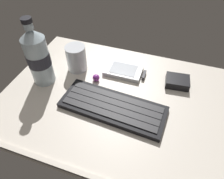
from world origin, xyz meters
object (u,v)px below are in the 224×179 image
at_px(handheld_device, 125,71).
at_px(keyboard, 113,107).
at_px(trackball_mouse, 96,78).
at_px(juice_cup, 77,59).
at_px(water_bottle, 39,56).
at_px(charger_block, 177,82).

bearing_deg(handheld_device, keyboard, -86.41).
bearing_deg(trackball_mouse, juice_cup, 156.50).
bearing_deg(keyboard, juice_cup, 142.77).
relative_size(water_bottle, charger_block, 2.97).
height_order(keyboard, handheld_device, keyboard).
distance_m(keyboard, charger_block, 0.22).
bearing_deg(trackball_mouse, water_bottle, -162.96).
bearing_deg(handheld_device, trackball_mouse, -139.68).
height_order(charger_block, trackball_mouse, charger_block).
relative_size(keyboard, trackball_mouse, 13.49).
distance_m(water_bottle, charger_block, 0.42).
bearing_deg(handheld_device, juice_cup, -169.20).
height_order(handheld_device, charger_block, charger_block).
xyz_separation_m(handheld_device, trackball_mouse, (-0.08, -0.07, 0.00)).
height_order(juice_cup, water_bottle, water_bottle).
relative_size(keyboard, charger_block, 4.24).
xyz_separation_m(handheld_device, charger_block, (0.17, -0.00, 0.00)).
xyz_separation_m(water_bottle, trackball_mouse, (0.15, 0.05, -0.08)).
xyz_separation_m(keyboard, charger_block, (0.16, 0.16, 0.00)).
distance_m(juice_cup, water_bottle, 0.12).
relative_size(charger_block, trackball_mouse, 3.18).
relative_size(keyboard, juice_cup, 3.49).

